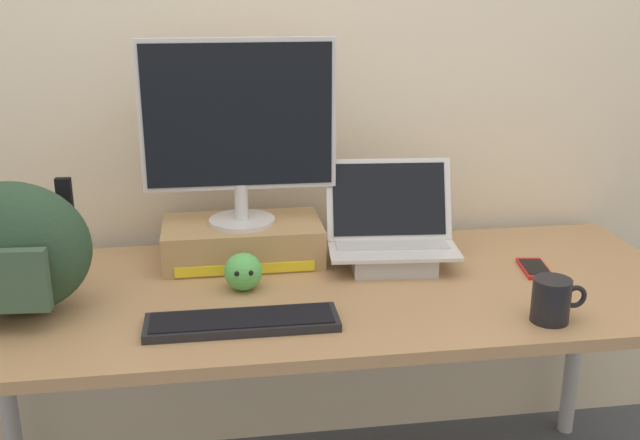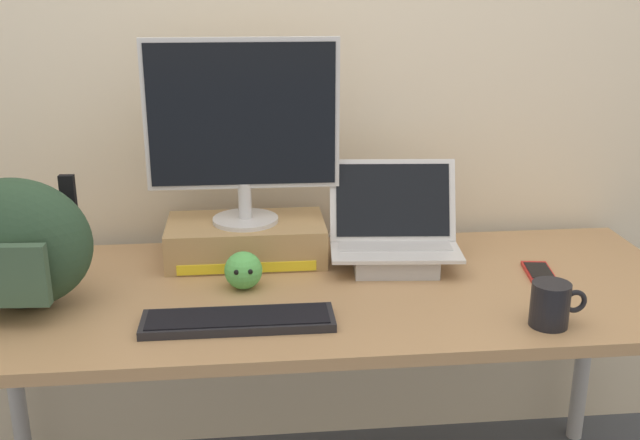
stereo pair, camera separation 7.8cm
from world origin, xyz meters
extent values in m
cube|color=beige|center=(0.00, 0.47, 1.30)|extent=(7.00, 0.10, 2.60)
cube|color=#A87F56|center=(0.00, 0.00, 0.70)|extent=(1.89, 0.75, 0.03)
cylinder|color=#B2B2B7|center=(-0.89, 0.31, 0.34)|extent=(0.05, 0.05, 0.69)
cylinder|color=#B2B2B7|center=(0.89, 0.31, 0.34)|extent=(0.05, 0.05, 0.69)
cube|color=#A88456|center=(-0.18, 0.22, 0.77)|extent=(0.43, 0.24, 0.11)
cube|color=yellow|center=(-0.18, 0.10, 0.74)|extent=(0.37, 0.00, 0.03)
cylinder|color=silver|center=(-0.18, 0.22, 0.83)|extent=(0.18, 0.18, 0.01)
cylinder|color=silver|center=(-0.18, 0.22, 0.88)|extent=(0.04, 0.04, 0.10)
cube|color=silver|center=(-0.18, 0.22, 1.12)|extent=(0.52, 0.03, 0.40)
cube|color=black|center=(-0.18, 0.21, 1.12)|extent=(0.49, 0.01, 0.37)
cube|color=#ADADB2|center=(0.21, 0.12, 0.74)|extent=(0.24, 0.22, 0.05)
cube|color=silver|center=(0.21, 0.12, 0.77)|extent=(0.36, 0.25, 0.01)
cube|color=#B7B7BC|center=(0.22, 0.14, 0.78)|extent=(0.31, 0.15, 0.00)
cube|color=silver|center=(0.22, 0.19, 0.88)|extent=(0.35, 0.11, 0.21)
cube|color=black|center=(0.22, 0.19, 0.88)|extent=(0.32, 0.10, 0.19)
cube|color=black|center=(-0.21, -0.20, 0.73)|extent=(0.44, 0.12, 0.02)
cube|color=black|center=(-0.21, -0.20, 0.74)|extent=(0.41, 0.11, 0.00)
ellipsoid|color=#28422D|center=(-0.72, -0.04, 0.87)|extent=(0.37, 0.23, 0.32)
cube|color=black|center=(-0.61, 0.07, 0.89)|extent=(0.04, 0.02, 0.24)
cylinder|color=black|center=(0.49, -0.27, 0.77)|extent=(0.09, 0.09, 0.10)
torus|color=black|center=(0.55, -0.27, 0.77)|extent=(0.06, 0.01, 0.06)
cube|color=red|center=(0.59, 0.03, 0.72)|extent=(0.09, 0.15, 0.01)
cube|color=black|center=(0.59, 0.03, 0.73)|extent=(0.07, 0.12, 0.00)
sphere|color=#56B256|center=(-0.19, 0.01, 0.76)|extent=(0.10, 0.10, 0.10)
sphere|color=black|center=(-0.21, -0.03, 0.78)|extent=(0.01, 0.01, 0.01)
sphere|color=black|center=(-0.18, -0.03, 0.78)|extent=(0.01, 0.01, 0.01)
camera|label=1|loc=(-0.26, -1.74, 1.48)|focal=42.24mm
camera|label=2|loc=(-0.18, -1.75, 1.48)|focal=42.24mm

